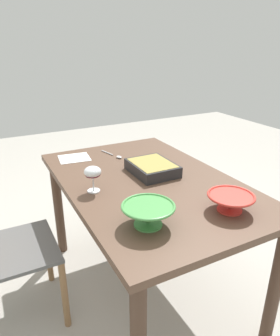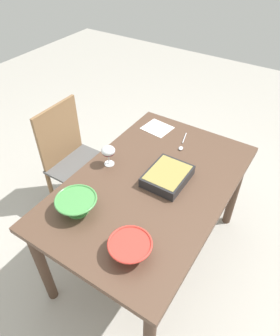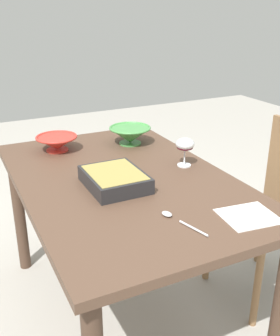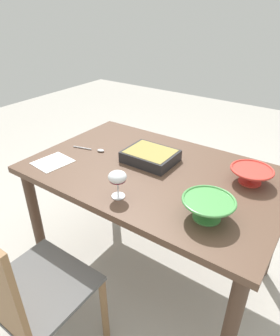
% 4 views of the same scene
% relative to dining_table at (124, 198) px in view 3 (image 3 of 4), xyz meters
% --- Properties ---
extents(ground_plane, '(8.00, 8.00, 0.00)m').
position_rel_dining_table_xyz_m(ground_plane, '(0.00, 0.00, -0.66)').
color(ground_plane, '#B2ADA3').
extents(dining_table, '(1.38, 0.89, 0.76)m').
position_rel_dining_table_xyz_m(dining_table, '(0.00, 0.00, 0.00)').
color(dining_table, brown).
rests_on(dining_table, ground_plane).
extents(chair, '(0.44, 0.42, 0.92)m').
position_rel_dining_table_xyz_m(chair, '(0.15, 0.81, -0.16)').
color(chair, '#595959').
rests_on(chair, ground_plane).
extents(wine_glass, '(0.09, 0.09, 0.14)m').
position_rel_dining_table_xyz_m(wine_glass, '(0.00, 0.32, 0.20)').
color(wine_glass, white).
rests_on(wine_glass, dining_table).
extents(casserole_dish, '(0.29, 0.23, 0.07)m').
position_rel_dining_table_xyz_m(casserole_dish, '(0.07, -0.07, 0.14)').
color(casserole_dish, '#262628').
rests_on(casserole_dish, dining_table).
extents(mixing_bowl, '(0.21, 0.21, 0.08)m').
position_rel_dining_table_xyz_m(mixing_bowl, '(-0.47, -0.17, 0.15)').
color(mixing_bowl, red).
rests_on(mixing_bowl, dining_table).
extents(small_bowl, '(0.23, 0.23, 0.10)m').
position_rel_dining_table_xyz_m(small_bowl, '(-0.41, 0.22, 0.15)').
color(small_bowl, '#4C994C').
rests_on(small_bowl, dining_table).
extents(serving_spoon, '(0.21, 0.07, 0.01)m').
position_rel_dining_table_xyz_m(serving_spoon, '(0.43, 0.01, 0.11)').
color(serving_spoon, silver).
rests_on(serving_spoon, dining_table).
extents(napkin, '(0.20, 0.22, 0.00)m').
position_rel_dining_table_xyz_m(napkin, '(0.52, 0.26, 0.10)').
color(napkin, white).
rests_on(napkin, dining_table).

